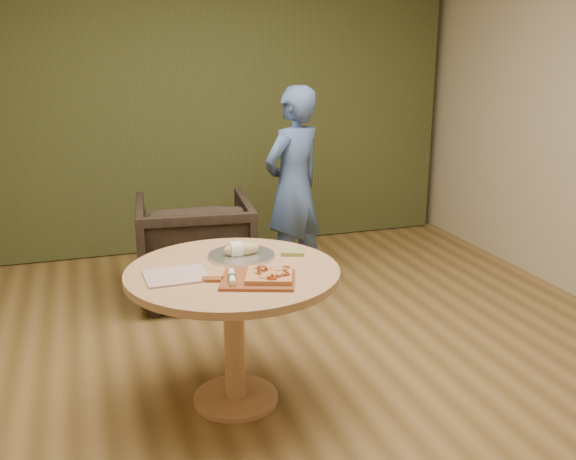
# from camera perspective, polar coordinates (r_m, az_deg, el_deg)

# --- Properties ---
(room_shell) EXTENTS (5.04, 6.04, 2.84)m
(room_shell) POSITION_cam_1_polar(r_m,az_deg,el_deg) (3.08, 0.85, 7.89)
(room_shell) COLOR olive
(room_shell) RESTS_ON ground
(curtain) EXTENTS (4.80, 0.14, 2.78)m
(curtain) POSITION_cam_1_polar(r_m,az_deg,el_deg) (5.89, -8.54, 11.73)
(curtain) COLOR #333A1A
(curtain) RESTS_ON ground
(pedestal_table) EXTENTS (1.09, 1.09, 0.75)m
(pedestal_table) POSITION_cam_1_polar(r_m,az_deg,el_deg) (3.31, -4.89, -5.78)
(pedestal_table) COLOR tan
(pedestal_table) RESTS_ON ground
(pizza_paddle) EXTENTS (0.47, 0.38, 0.01)m
(pizza_paddle) POSITION_cam_1_polar(r_m,az_deg,el_deg) (3.09, -2.87, -4.43)
(pizza_paddle) COLOR brown
(pizza_paddle) RESTS_ON pedestal_table
(flatbread_pizza) EXTENTS (0.28, 0.28, 0.04)m
(flatbread_pizza) POSITION_cam_1_polar(r_m,az_deg,el_deg) (3.09, -1.65, -4.03)
(flatbread_pizza) COLOR tan
(flatbread_pizza) RESTS_ON pizza_paddle
(cutlery_roll) EXTENTS (0.06, 0.20, 0.03)m
(cutlery_roll) POSITION_cam_1_polar(r_m,az_deg,el_deg) (3.07, -5.00, -4.18)
(cutlery_roll) COLOR white
(cutlery_roll) RESTS_ON pizza_paddle
(newspaper) EXTENTS (0.31, 0.26, 0.01)m
(newspaper) POSITION_cam_1_polar(r_m,az_deg,el_deg) (3.19, -9.93, -4.04)
(newspaper) COLOR silver
(newspaper) RESTS_ON pedestal_table
(serving_tray) EXTENTS (0.36, 0.36, 0.02)m
(serving_tray) POSITION_cam_1_polar(r_m,az_deg,el_deg) (3.44, -4.16, -2.28)
(serving_tray) COLOR silver
(serving_tray) RESTS_ON pedestal_table
(bread_roll) EXTENTS (0.19, 0.09, 0.09)m
(bread_roll) POSITION_cam_1_polar(r_m,az_deg,el_deg) (3.43, -4.32, -1.72)
(bread_roll) COLOR #D5BF82
(bread_roll) RESTS_ON serving_tray
(green_packet) EXTENTS (0.15, 0.14, 0.02)m
(green_packet) POSITION_cam_1_polar(r_m,az_deg,el_deg) (3.48, 0.41, -1.97)
(green_packet) COLOR #5E7032
(green_packet) RESTS_ON pedestal_table
(armchair) EXTENTS (0.90, 0.85, 0.84)m
(armchair) POSITION_cam_1_polar(r_m,az_deg,el_deg) (4.81, -8.28, -1.14)
(armchair) COLOR black
(armchair) RESTS_ON ground
(person_standing) EXTENTS (0.68, 0.60, 1.55)m
(person_standing) POSITION_cam_1_polar(r_m,az_deg,el_deg) (4.98, 0.48, 3.83)
(person_standing) COLOR #44619B
(person_standing) RESTS_ON ground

